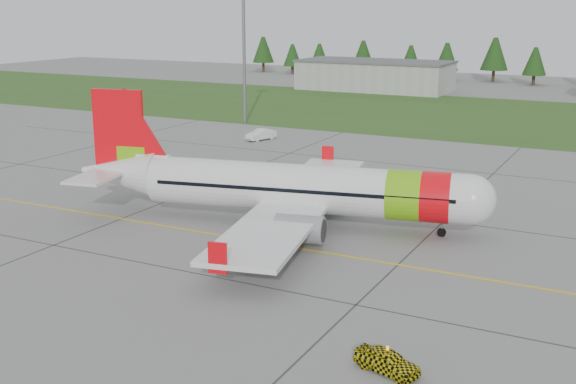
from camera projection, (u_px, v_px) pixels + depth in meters
The scene contains 9 objects.
ground at pixel (218, 278), 48.81m from camera, with size 320.00×320.00×0.00m, color gray.
aircraft at pixel (294, 188), 59.91m from camera, with size 35.58×33.32×10.89m.
follow_me_car at pixel (388, 340), 35.89m from camera, with size 1.42×1.20×3.52m, color yellow.
service_van at pixel (261, 123), 98.20m from camera, with size 1.61×1.52×4.62m, color silver.
grass_strip at pixel (485, 117), 119.43m from camera, with size 320.00×50.00×0.03m, color #30561E.
taxi_guideline at pixel (274, 244), 55.70m from camera, with size 120.00×0.25×0.02m, color gold.
hangar_west at pixel (375, 76), 156.05m from camera, with size 32.00×14.00×6.00m, color #A8A8A3.
floodlight_mast at pixel (244, 58), 110.39m from camera, with size 0.50×0.50×20.00m, color slate.
treeline at pixel (540, 63), 166.42m from camera, with size 160.00×8.00×10.00m, color #1C3F14, non-canonical shape.
Camera 1 is at (25.08, -38.59, 17.90)m, focal length 45.00 mm.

